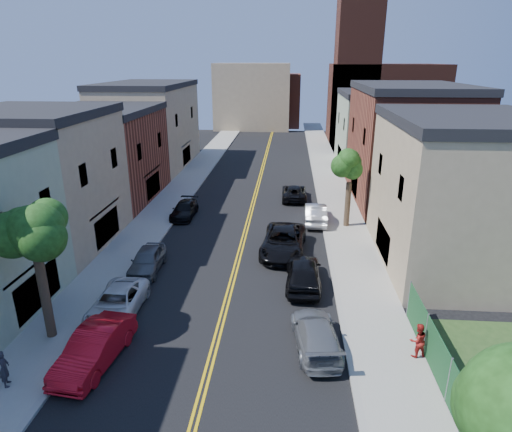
% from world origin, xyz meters
% --- Properties ---
extents(sidewalk_left, '(3.20, 100.00, 0.15)m').
position_xyz_m(sidewalk_left, '(-7.90, 40.00, 0.07)').
color(sidewalk_left, gray).
rests_on(sidewalk_left, ground).
extents(sidewalk_right, '(3.20, 100.00, 0.15)m').
position_xyz_m(sidewalk_right, '(7.90, 40.00, 0.07)').
color(sidewalk_right, gray).
rests_on(sidewalk_right, ground).
extents(curb_left, '(0.30, 100.00, 0.15)m').
position_xyz_m(curb_left, '(-6.15, 40.00, 0.07)').
color(curb_left, gray).
rests_on(curb_left, ground).
extents(curb_right, '(0.30, 100.00, 0.15)m').
position_xyz_m(curb_right, '(6.15, 40.00, 0.07)').
color(curb_right, gray).
rests_on(curb_right, ground).
extents(bldg_left_tan_near, '(9.00, 10.00, 9.00)m').
position_xyz_m(bldg_left_tan_near, '(-14.00, 25.00, 4.50)').
color(bldg_left_tan_near, '#998466').
rests_on(bldg_left_tan_near, ground).
extents(bldg_left_brick, '(9.00, 12.00, 8.00)m').
position_xyz_m(bldg_left_brick, '(-14.00, 36.00, 4.00)').
color(bldg_left_brick, brown).
rests_on(bldg_left_brick, ground).
extents(bldg_left_tan_far, '(9.00, 16.00, 9.50)m').
position_xyz_m(bldg_left_tan_far, '(-14.00, 50.00, 4.75)').
color(bldg_left_tan_far, '#998466').
rests_on(bldg_left_tan_far, ground).
extents(bldg_right_tan, '(9.00, 12.00, 9.00)m').
position_xyz_m(bldg_right_tan, '(14.00, 24.00, 4.50)').
color(bldg_right_tan, '#998466').
rests_on(bldg_right_tan, ground).
extents(bldg_right_brick, '(9.00, 14.00, 10.00)m').
position_xyz_m(bldg_right_brick, '(14.00, 38.00, 5.00)').
color(bldg_right_brick, brown).
rests_on(bldg_right_brick, ground).
extents(bldg_right_palegrn, '(9.00, 12.00, 8.50)m').
position_xyz_m(bldg_right_palegrn, '(14.00, 52.00, 4.25)').
color(bldg_right_palegrn, gray).
rests_on(bldg_right_palegrn, ground).
extents(church, '(16.20, 14.20, 22.60)m').
position_xyz_m(church, '(16.33, 67.07, 7.24)').
color(church, '#4C2319').
rests_on(church, ground).
extents(backdrop_left, '(14.00, 8.00, 12.00)m').
position_xyz_m(backdrop_left, '(-4.00, 82.00, 6.00)').
color(backdrop_left, '#998466').
rests_on(backdrop_left, ground).
extents(backdrop_center, '(10.00, 8.00, 10.00)m').
position_xyz_m(backdrop_center, '(0.00, 86.00, 5.00)').
color(backdrop_center, brown).
rests_on(backdrop_center, ground).
extents(fence_right, '(0.04, 15.00, 1.90)m').
position_xyz_m(fence_right, '(9.50, 9.50, 1.10)').
color(fence_right, '#143F1E').
rests_on(fence_right, sidewalk_right).
extents(tree_left_mid, '(5.20, 5.20, 9.29)m').
position_xyz_m(tree_left_mid, '(-7.88, 14.01, 6.58)').
color(tree_left_mid, '#3B2D1D').
rests_on(tree_left_mid, sidewalk_left).
extents(tree_right_far, '(4.40, 4.40, 8.03)m').
position_xyz_m(tree_right_far, '(7.92, 30.01, 5.76)').
color(tree_right_far, '#3B2D1D').
rests_on(tree_right_far, sidewalk_right).
extents(red_sedan, '(2.26, 5.02, 1.60)m').
position_xyz_m(red_sedan, '(-5.00, 12.34, 0.80)').
color(red_sedan, red).
rests_on(red_sedan, ground).
extents(white_pickup, '(2.38, 4.98, 1.37)m').
position_xyz_m(white_pickup, '(-5.50, 16.25, 0.68)').
color(white_pickup, silver).
rests_on(white_pickup, ground).
extents(grey_car_left, '(1.88, 4.37, 1.47)m').
position_xyz_m(grey_car_left, '(-5.50, 21.31, 0.73)').
color(grey_car_left, '#505457').
rests_on(grey_car_left, ground).
extents(black_car_left, '(1.82, 4.40, 1.27)m').
position_xyz_m(black_car_left, '(-5.50, 31.41, 0.64)').
color(black_car_left, black).
rests_on(black_car_left, ground).
extents(grey_car_right, '(2.48, 5.00, 1.40)m').
position_xyz_m(grey_car_right, '(4.68, 14.23, 0.70)').
color(grey_car_right, slate).
rests_on(grey_car_right, ground).
extents(black_car_right, '(2.12, 5.09, 1.72)m').
position_xyz_m(black_car_right, '(4.25, 20.09, 0.86)').
color(black_car_right, black).
rests_on(black_car_right, ground).
extents(silver_car_right, '(1.75, 4.84, 1.59)m').
position_xyz_m(silver_car_right, '(5.50, 30.88, 0.79)').
color(silver_car_right, '#A7A8AE').
rests_on(silver_car_right, ground).
extents(dark_car_right_far, '(2.30, 4.90, 1.36)m').
position_xyz_m(dark_car_right_far, '(3.80, 37.14, 0.68)').
color(dark_car_right_far, black).
rests_on(dark_car_right_far, ground).
extents(black_suv_lane, '(3.30, 6.34, 1.71)m').
position_xyz_m(black_suv_lane, '(3.00, 24.69, 0.85)').
color(black_suv_lane, black).
rests_on(black_suv_lane, ground).
extents(pedestrian_left, '(0.60, 0.70, 1.62)m').
position_xyz_m(pedestrian_left, '(-7.94, 10.57, 0.96)').
color(pedestrian_left, '#26252C').
rests_on(pedestrian_left, sidewalk_left).
extents(pedestrian_right, '(0.93, 0.82, 1.62)m').
position_xyz_m(pedestrian_right, '(9.10, 13.74, 0.96)').
color(pedestrian_right, '#A71D19').
rests_on(pedestrian_right, sidewalk_right).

